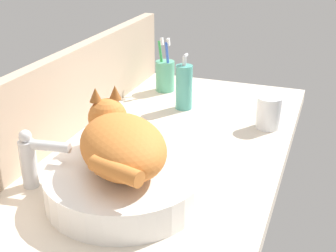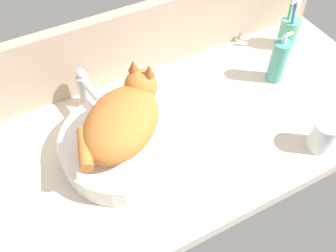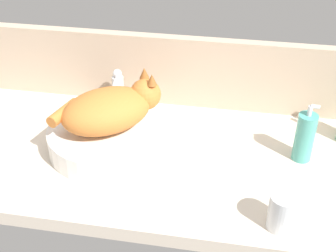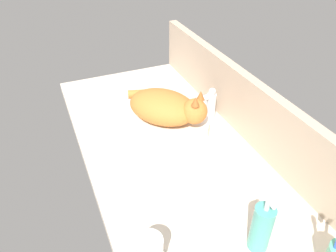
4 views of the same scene
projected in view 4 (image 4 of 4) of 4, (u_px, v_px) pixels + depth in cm
name	position (u px, v px, depth cm)	size (l,w,h in cm)	color
ground_plane	(178.00, 161.00, 113.05)	(140.00, 59.85, 4.00)	beige
backsplash_panel	(252.00, 112.00, 114.14)	(140.00, 3.60, 22.81)	tan
sink_basin	(164.00, 127.00, 120.51)	(33.49, 33.49, 6.71)	white
cat	(167.00, 107.00, 114.76)	(30.07, 29.10, 14.00)	#CC7533
faucet	(209.00, 103.00, 126.60)	(4.22, 11.86, 13.60)	silver
soap_dispenser	(261.00, 228.00, 79.73)	(5.21, 5.21, 17.18)	teal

